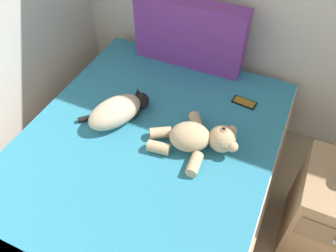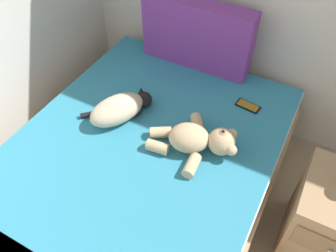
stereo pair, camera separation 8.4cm
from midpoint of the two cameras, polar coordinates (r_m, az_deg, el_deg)
The scene contains 6 objects.
bed at distance 2.07m, azimuth -5.90°, elevation -9.38°, with size 1.44×2.00×0.52m.
patterned_cushion at distance 2.34m, azimuth 2.61°, elevation 15.23°, with size 0.75×0.15×0.45m.
cat at distance 2.00m, azimuth -9.67°, elevation 2.48°, with size 0.37×0.42×0.15m.
teddy_bear at distance 1.83m, azimuth 3.91°, elevation -2.08°, with size 0.50×0.42×0.16m.
cell_phone at distance 2.17m, azimuth 11.64°, elevation 3.91°, with size 0.16×0.09×0.01m.
nightstand at distance 2.10m, azimuth 24.76°, elevation -13.17°, with size 0.42×0.48×0.57m.
Camera 1 is at (1.58, 2.31, 1.96)m, focal length 36.18 mm.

